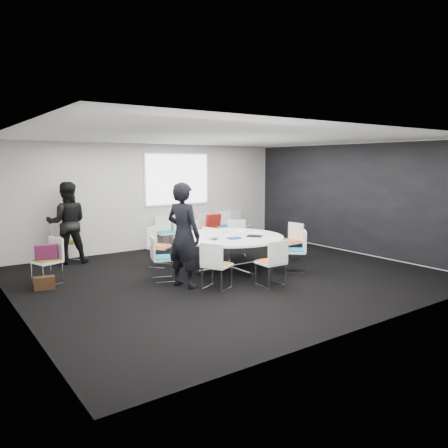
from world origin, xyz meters
TOP-DOWN VIEW (x-y plane):
  - room_shell at (0.09, 0.00)m, footprint 8.08×7.08m
  - conference_table at (0.31, 0.38)m, footprint 2.37×2.37m
  - projection_screen at (0.80, 3.46)m, footprint 1.90×0.03m
  - chair_ring_a at (2.01, 0.24)m, footprint 0.48×0.49m
  - chair_ring_b at (1.29, 1.37)m, footprint 0.62×0.62m
  - chair_ring_c at (0.36, 1.87)m, footprint 0.49×0.48m
  - chair_ring_d at (-0.81, 1.47)m, footprint 0.64×0.63m
  - chair_ring_e at (-1.29, 0.36)m, footprint 0.56×0.57m
  - chair_ring_f at (-0.77, -0.73)m, footprint 0.61×0.61m
  - chair_ring_g at (0.20, -1.13)m, footprint 0.47×0.46m
  - chair_ring_h at (1.33, -0.62)m, footprint 0.64×0.64m
  - chair_back_a at (0.23, 3.12)m, footprint 0.50×0.49m
  - chair_back_b at (0.80, 3.13)m, footprint 0.58×0.57m
  - chair_back_c at (1.62, 3.14)m, footprint 0.50×0.49m
  - chair_back_d at (2.21, 3.16)m, footprint 0.58×0.57m
  - chair_back_e at (2.76, 3.17)m, footprint 0.52×0.51m
  - chair_spare_left at (-3.20, 1.41)m, footprint 0.57×0.58m
  - chair_person_back at (-2.37, 3.16)m, footprint 0.60×0.60m
  - person_main at (-1.17, -0.23)m, footprint 0.70×0.83m
  - person_back at (-2.37, 3.00)m, footprint 1.07×0.93m
  - laptop at (-0.12, 0.26)m, footprint 0.28×0.37m
  - laptop_lid at (-0.24, 0.36)m, footprint 0.10×0.29m
  - notebook_black at (0.73, 0.01)m, footprint 0.35×0.37m
  - tablet_folio at (0.20, 0.04)m, footprint 0.29×0.25m
  - papers_right at (0.91, 0.74)m, footprint 0.36×0.36m
  - papers_front at (1.08, 0.38)m, footprint 0.32×0.24m
  - cup at (0.50, 0.70)m, footprint 0.08×0.08m
  - phone at (0.77, -0.04)m, footprint 0.16×0.11m
  - maroon_bag at (-3.21, 1.41)m, footprint 0.42×0.26m
  - brown_bag at (-3.35, 1.07)m, footprint 0.38×0.21m
  - red_jacket at (1.62, 2.92)m, footprint 0.44×0.17m

SIDE VIEW (x-z plane):
  - brown_bag at x=-3.35m, z-range 0.00..0.24m
  - chair_ring_a at x=2.01m, z-range -0.16..0.72m
  - chair_ring_b at x=1.29m, z-range -0.16..0.72m
  - chair_ring_c at x=0.36m, z-range -0.16..0.72m
  - chair_ring_d at x=-0.81m, z-range -0.16..0.72m
  - chair_ring_e at x=-1.29m, z-range -0.16..0.72m
  - chair_ring_f at x=-0.77m, z-range -0.16..0.72m
  - chair_ring_g at x=0.20m, z-range -0.16..0.72m
  - chair_ring_h at x=1.33m, z-range -0.16..0.72m
  - chair_back_a at x=0.23m, z-range -0.16..0.72m
  - chair_back_b at x=0.80m, z-range -0.16..0.72m
  - chair_back_c at x=1.62m, z-range -0.16..0.72m
  - chair_back_d at x=2.21m, z-range -0.16..0.72m
  - chair_back_e at x=2.76m, z-range -0.16..0.72m
  - chair_spare_left at x=-3.20m, z-range -0.16..0.72m
  - chair_person_back at x=-2.37m, z-range -0.16..0.72m
  - conference_table at x=0.31m, z-range 0.19..0.92m
  - maroon_bag at x=-3.21m, z-range 0.48..0.76m
  - red_jacket at x=1.62m, z-range 0.52..0.88m
  - papers_right at x=0.91m, z-range 0.73..0.73m
  - papers_front at x=1.08m, z-range 0.73..0.73m
  - phone at x=0.77m, z-range 0.73..0.74m
  - notebook_black at x=0.73m, z-range 0.73..0.75m
  - laptop at x=-0.12m, z-range 0.73..0.76m
  - tablet_folio at x=0.20m, z-range 0.73..0.76m
  - cup at x=0.50m, z-range 0.73..0.82m
  - laptop_lid at x=-0.24m, z-range 0.75..0.97m
  - person_back at x=-2.37m, z-range 0.00..1.88m
  - person_main at x=-1.17m, z-range 0.00..1.95m
  - room_shell at x=0.09m, z-range -0.04..2.84m
  - projection_screen at x=0.80m, z-range 1.17..2.53m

